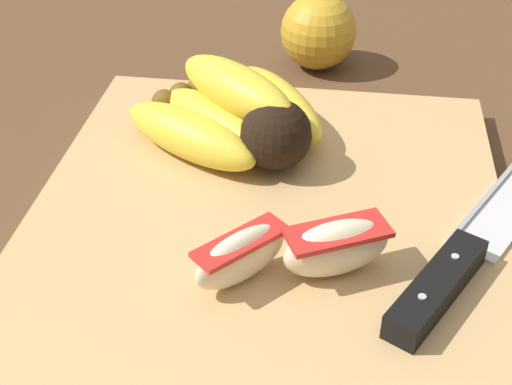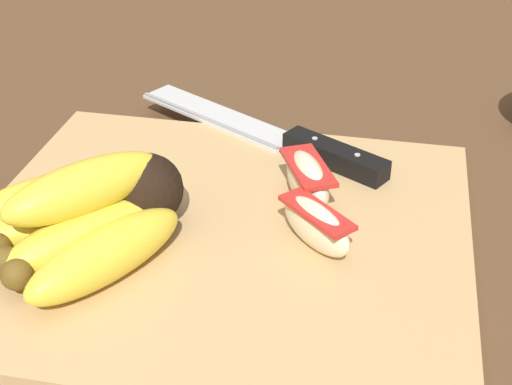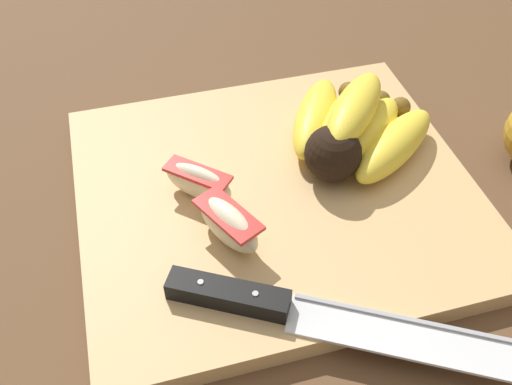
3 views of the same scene
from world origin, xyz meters
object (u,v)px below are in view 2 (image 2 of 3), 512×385
at_px(chefs_knife, 291,141).
at_px(apple_wedge_middle, 307,180).
at_px(banana_bunch, 89,215).
at_px(apple_wedge_near, 316,228).

bearing_deg(chefs_knife, apple_wedge_middle, 107.10).
relative_size(banana_bunch, apple_wedge_middle, 2.34).
height_order(chefs_knife, apple_wedge_near, apple_wedge_near).
xyz_separation_m(apple_wedge_near, apple_wedge_middle, (0.01, -0.06, 0.00)).
bearing_deg(apple_wedge_near, chefs_knife, -74.47).
bearing_deg(apple_wedge_near, banana_bunch, 8.62).
height_order(apple_wedge_near, apple_wedge_middle, apple_wedge_middle).
relative_size(chefs_knife, apple_wedge_near, 3.98).
bearing_deg(banana_bunch, chefs_knife, -124.94).
distance_m(banana_bunch, chefs_knife, 0.21).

